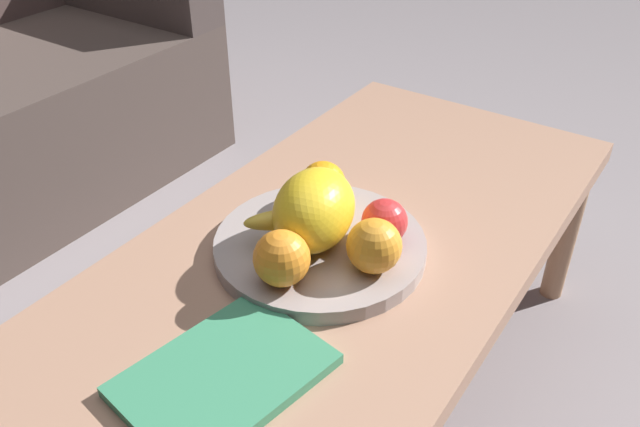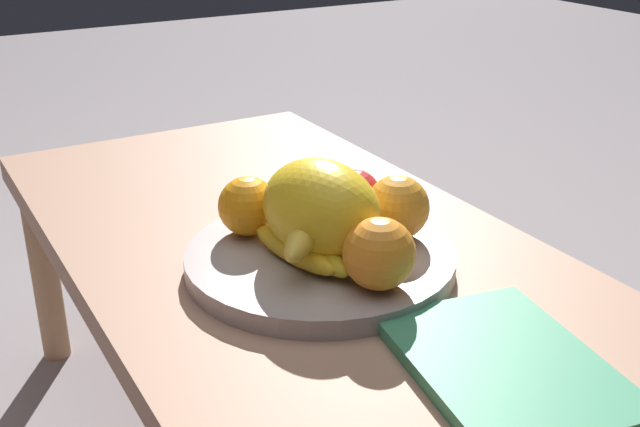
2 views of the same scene
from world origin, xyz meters
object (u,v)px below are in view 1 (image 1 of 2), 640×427
Objects in this scene: coffee_table at (339,262)px; magazine at (224,375)px; orange_front at (374,246)px; banana_bunch at (298,224)px; melon_large_front at (314,210)px; fruit_bowl at (320,246)px; orange_left at (323,184)px; apple_front at (384,222)px; orange_right at (280,258)px.

coffee_table is 0.33m from magazine.
magazine is at bearing 167.93° from orange_front.
banana_bunch reaches higher than coffee_table.
magazine reaches higher than coffee_table.
orange_front is 0.28m from magazine.
banana_bunch reaches higher than magazine.
fruit_bowl is at bearing -24.64° from melon_large_front.
melon_large_front is 1.97× the size of orange_front.
orange_left is 0.31× the size of magazine.
banana_bunch is (-0.11, -0.03, -0.01)m from orange_left.
orange_front is at bearing -2.12° from magazine.
apple_front is at bearing -104.45° from orange_left.
apple_front reaches higher than coffee_table.
orange_left is at bearing 26.95° from melon_large_front.
apple_front reaches higher than magazine.
melon_large_front is 1.96× the size of orange_right.
melon_large_front is at bearing 87.46° from orange_front.
orange_front reaches higher than fruit_bowl.
orange_front is at bearing -44.36° from orange_right.
melon_large_front reaches higher than coffee_table.
orange_front is at bearing -87.40° from banana_bunch.
fruit_bowl is 0.06m from banana_bunch.
orange_right is (-0.10, 0.10, 0.00)m from orange_front.
fruit_bowl is at bearing 122.92° from apple_front.
magazine is at bearing 173.80° from apple_front.
fruit_bowl reaches higher than magazine.
orange_front is 1.00× the size of orange_right.
fruit_bowl is 2.06× the size of banana_bunch.
magazine is (-0.27, -0.07, -0.05)m from banana_bunch.
apple_front is at bearing -54.12° from melon_large_front.
coffee_table is at bearing -16.53° from melon_large_front.
melon_large_front is at bearing 155.36° from fruit_bowl.
orange_right is 0.33× the size of magazine.
banana_bunch is at bearing 126.14° from fruit_bowl.
fruit_bowl is 0.11m from apple_front.
orange_left is (0.09, 0.05, 0.05)m from fruit_bowl.
magazine is at bearing -170.71° from fruit_bowl.
magazine is (-0.27, 0.06, -0.06)m from orange_front.
melon_large_front is at bearing 163.47° from coffee_table.
coffee_table is at bearing 99.80° from apple_front.
melon_large_front is 0.11m from apple_front.
orange_right reaches higher than magazine.
fruit_bowl is 1.35× the size of magazine.
orange_right is at bearing 135.64° from orange_front.
melon_large_front reaches higher than orange_right.
orange_right reaches higher than orange_left.
coffee_table is 14.51× the size of orange_right.
coffee_table is 16.60× the size of apple_front.
melon_large_front is 0.04m from banana_bunch.
melon_large_front is 2.10× the size of orange_left.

